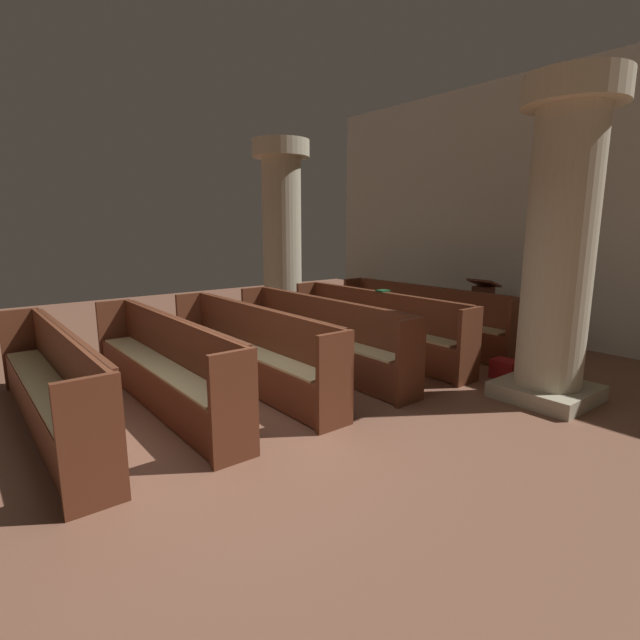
{
  "coord_description": "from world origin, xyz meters",
  "views": [
    {
      "loc": [
        4.08,
        -2.05,
        1.99
      ],
      "look_at": [
        -0.79,
        1.82,
        0.75
      ],
      "focal_mm": 26.83,
      "sensor_mm": 36.0,
      "label": 1
    }
  ],
  "objects_px": {
    "lectern": "(482,315)",
    "pew_row_5": "(50,381)",
    "pew_row_0": "(422,315)",
    "kneeler_box_red": "(505,369)",
    "pew_row_3": "(249,345)",
    "pillar_far_side": "(282,234)",
    "pillar_aisle_side": "(560,241)",
    "hymn_book": "(383,291)",
    "pew_row_2": "(319,333)",
    "pew_row_1": "(375,323)",
    "pew_row_4": "(162,361)"
  },
  "relations": [
    {
      "from": "lectern",
      "to": "pew_row_5",
      "type": "bearing_deg",
      "value": -93.56
    },
    {
      "from": "pew_row_0",
      "to": "kneeler_box_red",
      "type": "relative_size",
      "value": 10.45
    },
    {
      "from": "pew_row_3",
      "to": "pillar_far_side",
      "type": "bearing_deg",
      "value": 138.69
    },
    {
      "from": "pillar_aisle_side",
      "to": "kneeler_box_red",
      "type": "distance_m",
      "value": 1.87
    },
    {
      "from": "lectern",
      "to": "hymn_book",
      "type": "relative_size",
      "value": 5.84
    },
    {
      "from": "pew_row_3",
      "to": "lectern",
      "type": "distance_m",
      "value": 4.43
    },
    {
      "from": "pew_row_2",
      "to": "hymn_book",
      "type": "relative_size",
      "value": 18.5
    },
    {
      "from": "pew_row_1",
      "to": "pew_row_3",
      "type": "relative_size",
      "value": 1.0
    },
    {
      "from": "pew_row_4",
      "to": "lectern",
      "type": "height_order",
      "value": "lectern"
    },
    {
      "from": "pew_row_5",
      "to": "pew_row_2",
      "type": "bearing_deg",
      "value": 90.0
    },
    {
      "from": "pew_row_2",
      "to": "pillar_far_side",
      "type": "distance_m",
      "value": 3.05
    },
    {
      "from": "pew_row_2",
      "to": "pillar_aisle_side",
      "type": "height_order",
      "value": "pillar_aisle_side"
    },
    {
      "from": "pew_row_3",
      "to": "pillar_aisle_side",
      "type": "height_order",
      "value": "pillar_aisle_side"
    },
    {
      "from": "pew_row_5",
      "to": "pew_row_0",
      "type": "bearing_deg",
      "value": 90.0
    },
    {
      "from": "pillar_far_side",
      "to": "hymn_book",
      "type": "distance_m",
      "value": 2.62
    },
    {
      "from": "pew_row_1",
      "to": "pew_row_2",
      "type": "bearing_deg",
      "value": -90.0
    },
    {
      "from": "hymn_book",
      "to": "pew_row_0",
      "type": "bearing_deg",
      "value": 87.75
    },
    {
      "from": "pew_row_2",
      "to": "pew_row_4",
      "type": "relative_size",
      "value": 1.0
    },
    {
      "from": "pew_row_4",
      "to": "kneeler_box_red",
      "type": "relative_size",
      "value": 10.45
    },
    {
      "from": "pew_row_3",
      "to": "hymn_book",
      "type": "relative_size",
      "value": 18.5
    },
    {
      "from": "pew_row_2",
      "to": "pew_row_4",
      "type": "xyz_separation_m",
      "value": [
        0.0,
        -2.2,
        0.0
      ]
    },
    {
      "from": "pew_row_3",
      "to": "pillar_far_side",
      "type": "distance_m",
      "value": 3.6
    },
    {
      "from": "lectern",
      "to": "kneeler_box_red",
      "type": "height_order",
      "value": "lectern"
    },
    {
      "from": "pew_row_5",
      "to": "hymn_book",
      "type": "xyz_separation_m",
      "value": [
        -0.04,
        4.6,
        0.48
      ]
    },
    {
      "from": "pew_row_1",
      "to": "pew_row_2",
      "type": "distance_m",
      "value": 1.1
    },
    {
      "from": "pillar_aisle_side",
      "to": "pillar_far_side",
      "type": "height_order",
      "value": "same"
    },
    {
      "from": "pew_row_4",
      "to": "lectern",
      "type": "distance_m",
      "value": 5.53
    },
    {
      "from": "pew_row_3",
      "to": "pew_row_4",
      "type": "height_order",
      "value": "same"
    },
    {
      "from": "pew_row_2",
      "to": "pew_row_5",
      "type": "xyz_separation_m",
      "value": [
        0.0,
        -3.31,
        0.0
      ]
    },
    {
      "from": "pew_row_5",
      "to": "pillar_aisle_side",
      "type": "relative_size",
      "value": 0.98
    },
    {
      "from": "pew_row_5",
      "to": "hymn_book",
      "type": "bearing_deg",
      "value": 90.45
    },
    {
      "from": "pew_row_4",
      "to": "hymn_book",
      "type": "distance_m",
      "value": 3.53
    },
    {
      "from": "lectern",
      "to": "hymn_book",
      "type": "height_order",
      "value": "lectern"
    },
    {
      "from": "pew_row_4",
      "to": "hymn_book",
      "type": "bearing_deg",
      "value": 90.59
    },
    {
      "from": "pew_row_5",
      "to": "lectern",
      "type": "relative_size",
      "value": 3.17
    },
    {
      "from": "pew_row_3",
      "to": "hymn_book",
      "type": "bearing_deg",
      "value": 90.86
    },
    {
      "from": "pew_row_0",
      "to": "pillar_far_side",
      "type": "height_order",
      "value": "pillar_far_side"
    },
    {
      "from": "pew_row_0",
      "to": "pew_row_2",
      "type": "distance_m",
      "value": 2.2
    },
    {
      "from": "pew_row_4",
      "to": "kneeler_box_red",
      "type": "height_order",
      "value": "pew_row_4"
    },
    {
      "from": "hymn_book",
      "to": "pew_row_5",
      "type": "bearing_deg",
      "value": -89.55
    },
    {
      "from": "pew_row_1",
      "to": "lectern",
      "type": "distance_m",
      "value": 2.24
    },
    {
      "from": "pew_row_1",
      "to": "pew_row_3",
      "type": "bearing_deg",
      "value": -90.0
    },
    {
      "from": "pew_row_1",
      "to": "pillar_aisle_side",
      "type": "relative_size",
      "value": 0.98
    },
    {
      "from": "hymn_book",
      "to": "kneeler_box_red",
      "type": "distance_m",
      "value": 2.12
    },
    {
      "from": "pew_row_0",
      "to": "pew_row_3",
      "type": "height_order",
      "value": "same"
    },
    {
      "from": "pew_row_2",
      "to": "hymn_book",
      "type": "distance_m",
      "value": 1.38
    },
    {
      "from": "lectern",
      "to": "hymn_book",
      "type": "distance_m",
      "value": 2.14
    },
    {
      "from": "kneeler_box_red",
      "to": "pillar_far_side",
      "type": "bearing_deg",
      "value": -172.72
    },
    {
      "from": "pillar_aisle_side",
      "to": "hymn_book",
      "type": "relative_size",
      "value": 18.89
    },
    {
      "from": "pillar_aisle_side",
      "to": "kneeler_box_red",
      "type": "bearing_deg",
      "value": 155.53
    }
  ]
}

